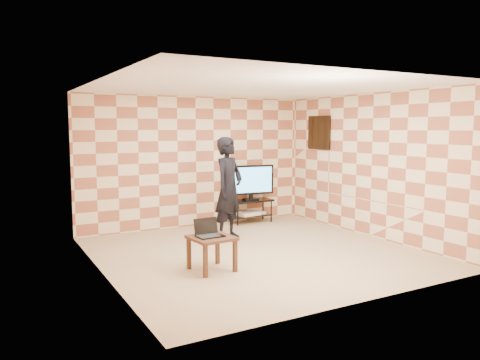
% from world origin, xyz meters
% --- Properties ---
extents(floor, '(5.00, 5.00, 0.00)m').
position_xyz_m(floor, '(0.00, 0.00, 0.00)').
color(floor, tan).
rests_on(floor, ground).
extents(wall_back, '(5.00, 0.02, 2.70)m').
position_xyz_m(wall_back, '(0.00, 2.50, 1.35)').
color(wall_back, beige).
rests_on(wall_back, ground).
extents(wall_front, '(5.00, 0.02, 2.70)m').
position_xyz_m(wall_front, '(0.00, -2.50, 1.35)').
color(wall_front, beige).
rests_on(wall_front, ground).
extents(wall_left, '(0.02, 5.00, 2.70)m').
position_xyz_m(wall_left, '(-2.50, 0.00, 1.35)').
color(wall_left, beige).
rests_on(wall_left, ground).
extents(wall_right, '(0.02, 5.00, 2.70)m').
position_xyz_m(wall_right, '(2.50, 0.00, 1.35)').
color(wall_right, beige).
rests_on(wall_right, ground).
extents(ceiling, '(5.00, 5.00, 0.02)m').
position_xyz_m(ceiling, '(0.00, 0.00, 2.70)').
color(ceiling, white).
rests_on(ceiling, wall_back).
extents(wall_art, '(0.04, 0.72, 0.72)m').
position_xyz_m(wall_art, '(2.47, 1.55, 1.95)').
color(wall_art, black).
rests_on(wall_art, wall_right).
extents(tv_stand, '(0.95, 0.43, 0.50)m').
position_xyz_m(tv_stand, '(1.15, 2.19, 0.36)').
color(tv_stand, black).
rests_on(tv_stand, floor).
extents(tv, '(1.04, 0.23, 0.76)m').
position_xyz_m(tv, '(1.15, 2.19, 0.92)').
color(tv, black).
rests_on(tv, tv_stand).
extents(dvd_player, '(0.50, 0.39, 0.08)m').
position_xyz_m(dvd_player, '(1.06, 2.16, 0.21)').
color(dvd_player, silver).
rests_on(dvd_player, tv_stand).
extents(game_console, '(0.22, 0.18, 0.05)m').
position_xyz_m(game_console, '(1.40, 2.19, 0.20)').
color(game_console, silver).
rests_on(game_console, tv_stand).
extents(side_table, '(0.63, 0.63, 0.50)m').
position_xyz_m(side_table, '(-1.08, -0.51, 0.41)').
color(side_table, '#361F16').
rests_on(side_table, floor).
extents(laptop, '(0.39, 0.31, 0.25)m').
position_xyz_m(laptop, '(-1.11, -0.47, 0.55)').
color(laptop, black).
rests_on(laptop, side_table).
extents(person, '(0.82, 0.74, 1.89)m').
position_xyz_m(person, '(0.03, 1.09, 0.95)').
color(person, black).
rests_on(person, floor).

